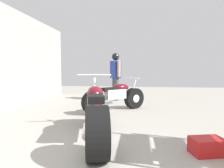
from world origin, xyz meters
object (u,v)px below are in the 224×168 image
motorcycle_black_naked (114,97)px  red_toolbox (207,146)px  motorcycle_maroon_cruiser (95,113)px  mechanic_in_blue (115,72)px

motorcycle_black_naked → red_toolbox: 2.77m
motorcycle_maroon_cruiser → motorcycle_black_naked: 2.03m
motorcycle_black_naked → mechanic_in_blue: 1.96m
motorcycle_maroon_cruiser → red_toolbox: bearing=-12.8°
mechanic_in_blue → red_toolbox: 4.59m
motorcycle_black_naked → mechanic_in_blue: size_ratio=0.90×
motorcycle_maroon_cruiser → red_toolbox: 1.52m
motorcycle_black_naked → red_toolbox: bearing=-58.7°
motorcycle_maroon_cruiser → motorcycle_black_naked: motorcycle_maroon_cruiser is taller
red_toolbox → motorcycle_maroon_cruiser: bearing=167.2°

